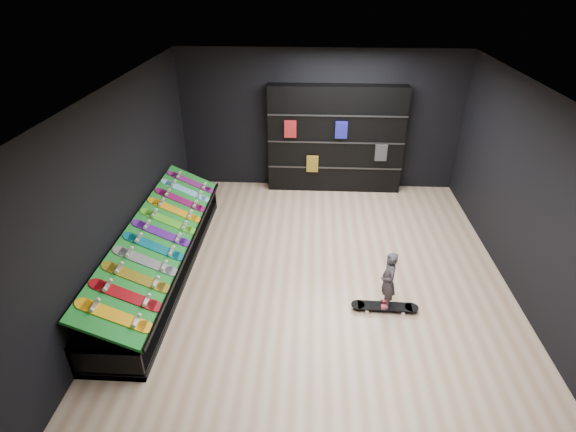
# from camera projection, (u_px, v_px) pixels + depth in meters

# --- Properties ---
(floor) EXTENTS (6.00, 7.00, 0.01)m
(floor) POSITION_uv_depth(u_px,v_px,m) (318.00, 276.00, 7.32)
(floor) COLOR tan
(floor) RESTS_ON ground
(ceiling) EXTENTS (6.00, 7.00, 0.01)m
(ceiling) POSITION_uv_depth(u_px,v_px,m) (325.00, 91.00, 5.84)
(ceiling) COLOR white
(ceiling) RESTS_ON ground
(wall_back) EXTENTS (6.00, 0.02, 3.00)m
(wall_back) POSITION_uv_depth(u_px,v_px,m) (320.00, 121.00, 9.63)
(wall_back) COLOR black
(wall_back) RESTS_ON ground
(wall_front) EXTENTS (6.00, 0.02, 3.00)m
(wall_front) POSITION_uv_depth(u_px,v_px,m) (326.00, 393.00, 3.54)
(wall_front) COLOR black
(wall_front) RESTS_ON ground
(wall_left) EXTENTS (0.02, 7.00, 3.00)m
(wall_left) POSITION_uv_depth(u_px,v_px,m) (121.00, 189.00, 6.73)
(wall_left) COLOR black
(wall_left) RESTS_ON ground
(wall_right) EXTENTS (0.02, 7.00, 3.00)m
(wall_right) POSITION_uv_depth(u_px,v_px,m) (530.00, 199.00, 6.44)
(wall_right) COLOR black
(wall_right) RESTS_ON ground
(display_rack) EXTENTS (0.90, 4.50, 0.50)m
(display_rack) POSITION_uv_depth(u_px,v_px,m) (162.00, 259.00, 7.32)
(display_rack) COLOR black
(display_rack) RESTS_ON ground
(turf_ramp) EXTENTS (0.92, 4.50, 0.46)m
(turf_ramp) POSITION_uv_depth(u_px,v_px,m) (161.00, 235.00, 7.09)
(turf_ramp) COLOR #10661A
(turf_ramp) RESTS_ON display_rack
(back_shelving) EXTENTS (2.88, 0.34, 2.31)m
(back_shelving) POSITION_uv_depth(u_px,v_px,m) (335.00, 140.00, 9.62)
(back_shelving) COLOR black
(back_shelving) RESTS_ON ground
(floor_skateboard) EXTENTS (0.99, 0.25, 0.09)m
(floor_skateboard) POSITION_uv_depth(u_px,v_px,m) (384.00, 308.00, 6.58)
(floor_skateboard) COLOR black
(floor_skateboard) RESTS_ON ground
(child) EXTENTS (0.17, 0.22, 0.54)m
(child) POSITION_uv_depth(u_px,v_px,m) (387.00, 291.00, 6.42)
(child) COLOR black
(child) RESTS_ON floor_skateboard
(display_board_0) EXTENTS (0.93, 0.22, 0.50)m
(display_board_0) POSITION_uv_depth(u_px,v_px,m) (115.00, 316.00, 5.42)
(display_board_0) COLOR yellow
(display_board_0) RESTS_ON turf_ramp
(display_board_1) EXTENTS (0.93, 0.22, 0.50)m
(display_board_1) POSITION_uv_depth(u_px,v_px,m) (126.00, 295.00, 5.75)
(display_board_1) COLOR red
(display_board_1) RESTS_ON turf_ramp
(display_board_2) EXTENTS (0.93, 0.22, 0.50)m
(display_board_2) POSITION_uv_depth(u_px,v_px,m) (136.00, 277.00, 6.08)
(display_board_2) COLOR yellow
(display_board_2) RESTS_ON turf_ramp
(display_board_3) EXTENTS (0.93, 0.22, 0.50)m
(display_board_3) POSITION_uv_depth(u_px,v_px,m) (146.00, 261.00, 6.41)
(display_board_3) COLOR black
(display_board_3) RESTS_ON turf_ramp
(display_board_4) EXTENTS (0.93, 0.22, 0.50)m
(display_board_4) POSITION_uv_depth(u_px,v_px,m) (154.00, 246.00, 6.75)
(display_board_4) COLOR #0C8C99
(display_board_4) RESTS_ON turf_ramp
(display_board_5) EXTENTS (0.93, 0.22, 0.50)m
(display_board_5) POSITION_uv_depth(u_px,v_px,m) (162.00, 233.00, 7.08)
(display_board_5) COLOR purple
(display_board_5) RESTS_ON turf_ramp
(display_board_6) EXTENTS (0.93, 0.22, 0.50)m
(display_board_6) POSITION_uv_depth(u_px,v_px,m) (169.00, 221.00, 7.41)
(display_board_6) COLOR green
(display_board_6) RESTS_ON turf_ramp
(display_board_7) EXTENTS (0.93, 0.22, 0.50)m
(display_board_7) POSITION_uv_depth(u_px,v_px,m) (175.00, 210.00, 7.74)
(display_board_7) COLOR orange
(display_board_7) RESTS_ON turf_ramp
(display_board_8) EXTENTS (0.93, 0.22, 0.50)m
(display_board_8) POSITION_uv_depth(u_px,v_px,m) (181.00, 200.00, 8.07)
(display_board_8) COLOR #E5198C
(display_board_8) RESTS_ON turf_ramp
(display_board_9) EXTENTS (0.93, 0.22, 0.50)m
(display_board_9) POSITION_uv_depth(u_px,v_px,m) (186.00, 191.00, 8.40)
(display_board_9) COLOR #0CB2E5
(display_board_9) RESTS_ON turf_ramp
(display_board_10) EXTENTS (0.93, 0.22, 0.50)m
(display_board_10) POSITION_uv_depth(u_px,v_px,m) (191.00, 182.00, 8.73)
(display_board_10) COLOR #2626BF
(display_board_10) RESTS_ON turf_ramp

